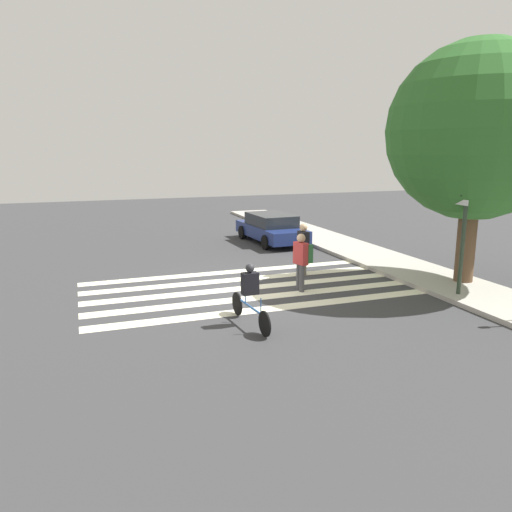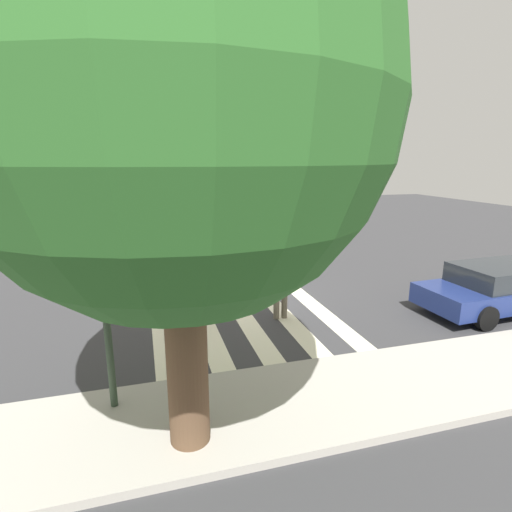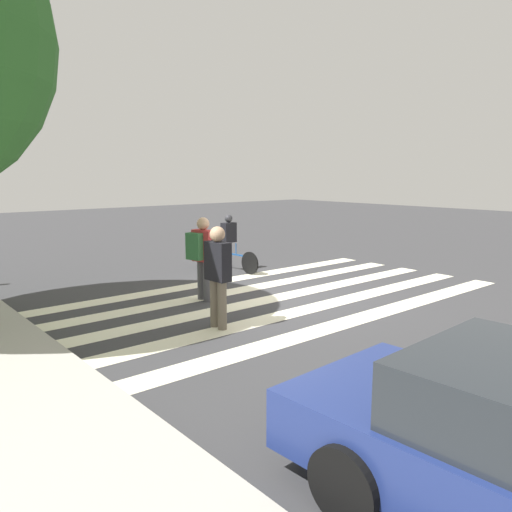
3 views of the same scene
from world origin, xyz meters
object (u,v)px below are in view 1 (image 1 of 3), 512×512
at_px(street_tree, 476,132).
at_px(cyclist_far_lane, 250,292).
at_px(pedestrian_adult_yellow_jacket, 302,258).
at_px(car_parked_far_curb, 271,228).
at_px(pedestrian_adult_tall_backpack, 303,246).
at_px(traffic_light, 463,202).

xyz_separation_m(street_tree, cyclist_far_lane, (1.22, -7.70, -3.96)).
xyz_separation_m(pedestrian_adult_yellow_jacket, car_parked_far_curb, (-7.89, 2.09, -0.35)).
height_order(pedestrian_adult_tall_backpack, car_parked_far_curb, pedestrian_adult_tall_backpack).
distance_m(traffic_light, pedestrian_adult_yellow_jacket, 4.85).
bearing_deg(cyclist_far_lane, street_tree, 94.34).
distance_m(street_tree, pedestrian_adult_yellow_jacket, 6.52).
bearing_deg(car_parked_far_curb, pedestrian_adult_tall_backpack, -13.78).
relative_size(traffic_light, pedestrian_adult_tall_backpack, 2.25).
relative_size(street_tree, car_parked_far_curb, 1.60).
height_order(pedestrian_adult_yellow_jacket, cyclist_far_lane, pedestrian_adult_yellow_jacket).
distance_m(traffic_light, pedestrian_adult_tall_backpack, 5.38).
distance_m(pedestrian_adult_yellow_jacket, car_parked_far_curb, 8.17).
bearing_deg(street_tree, car_parked_far_curb, -160.98).
distance_m(street_tree, pedestrian_adult_tall_backpack, 6.46).
bearing_deg(car_parked_far_curb, pedestrian_adult_yellow_jacket, -17.36).
bearing_deg(street_tree, pedestrian_adult_tall_backpack, -124.22).
bearing_deg(pedestrian_adult_yellow_jacket, pedestrian_adult_tall_backpack, -38.38).
bearing_deg(pedestrian_adult_yellow_jacket, traffic_light, -132.81).
xyz_separation_m(traffic_light, cyclist_far_lane, (0.08, -6.39, -1.99)).
bearing_deg(street_tree, pedestrian_adult_yellow_jacket, -102.40).
distance_m(traffic_light, street_tree, 2.63).
bearing_deg(car_parked_far_curb, street_tree, 16.48).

